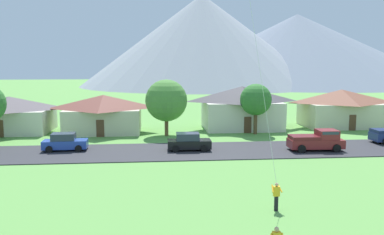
# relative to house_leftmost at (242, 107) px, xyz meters

# --- Properties ---
(road_strip) EXTENTS (160.00, 7.90, 0.08)m
(road_strip) POSITION_rel_house_leftmost_xyz_m (-9.92, -13.16, -2.81)
(road_strip) COLOR #2D2D33
(road_strip) RESTS_ON ground
(mountain_east_ridge) EXTENTS (89.13, 89.13, 33.09)m
(mountain_east_ridge) POSITION_rel_house_leftmost_xyz_m (6.59, 100.46, 13.70)
(mountain_east_ridge) COLOR #8E939E
(mountain_east_ridge) RESTS_ON ground
(mountain_far_west_ridge) EXTENTS (116.34, 116.34, 28.16)m
(mountain_far_west_ridge) POSITION_rel_house_leftmost_xyz_m (48.01, 115.83, 11.23)
(mountain_far_west_ridge) COLOR slate
(mountain_far_west_ridge) RESTS_ON ground
(house_leftmost) EXTENTS (10.47, 7.55, 5.50)m
(house_leftmost) POSITION_rel_house_leftmost_xyz_m (0.00, 0.00, 0.00)
(house_leftmost) COLOR beige
(house_leftmost) RESTS_ON ground
(house_left_center) EXTENTS (9.71, 7.76, 4.58)m
(house_left_center) POSITION_rel_house_leftmost_xyz_m (-17.55, -0.89, -0.48)
(house_left_center) COLOR beige
(house_left_center) RESTS_ON ground
(house_right_center) EXTENTS (10.53, 7.34, 4.97)m
(house_right_center) POSITION_rel_house_leftmost_xyz_m (13.63, 0.50, -0.28)
(house_right_center) COLOR beige
(house_right_center) RESTS_ON ground
(house_rightmost) EXTENTS (10.43, 7.95, 4.40)m
(house_rightmost) POSITION_rel_house_leftmost_xyz_m (-29.05, 0.01, -0.57)
(house_rightmost) COLOR beige
(house_rightmost) RESTS_ON ground
(tree_near_left) EXTENTS (4.90, 4.90, 6.60)m
(tree_near_left) POSITION_rel_house_leftmost_xyz_m (-9.89, -4.32, 1.30)
(tree_near_left) COLOR brown
(tree_near_left) RESTS_ON ground
(tree_center) EXTENTS (3.76, 3.76, 6.05)m
(tree_center) POSITION_rel_house_leftmost_xyz_m (0.75, -4.29, 1.29)
(tree_center) COLOR brown
(tree_center) RESTS_ON ground
(parked_car_black_west_end) EXTENTS (4.23, 2.14, 1.68)m
(parked_car_black_west_end) POSITION_rel_house_leftmost_xyz_m (-7.99, -12.85, -1.98)
(parked_car_black_west_end) COLOR black
(parked_car_black_west_end) RESTS_ON road_strip
(parked_car_blue_mid_west) EXTENTS (4.27, 2.21, 1.68)m
(parked_car_blue_mid_west) POSITION_rel_house_leftmost_xyz_m (-20.01, -11.80, -1.98)
(parked_car_blue_mid_west) COLOR #2847A8
(parked_car_blue_mid_west) RESTS_ON road_strip
(pickup_truck_maroon_west_side) EXTENTS (5.25, 2.43, 1.99)m
(pickup_truck_maroon_west_side) POSITION_rel_house_leftmost_xyz_m (4.42, -14.06, -1.79)
(pickup_truck_maroon_west_side) COLOR maroon
(pickup_truck_maroon_west_side) RESTS_ON road_strip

